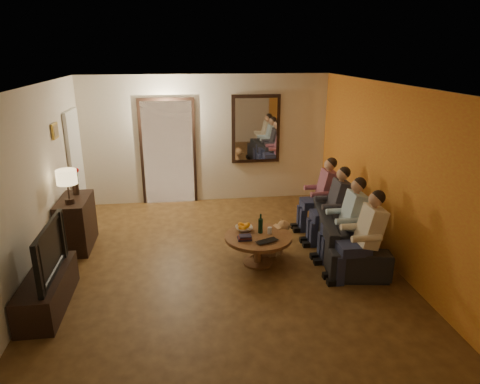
{
  "coord_description": "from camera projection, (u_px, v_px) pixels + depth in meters",
  "views": [
    {
      "loc": [
        -0.53,
        -5.64,
        3.06
      ],
      "look_at": [
        0.3,
        0.3,
        1.05
      ],
      "focal_mm": 32.0,
      "sensor_mm": 36.0,
      "label": 1
    }
  ],
  "objects": [
    {
      "name": "floor",
      "position": [
        223.0,
        266.0,
        6.33
      ],
      "size": [
        5.0,
        6.0,
        0.01
      ],
      "primitive_type": "cube",
      "color": "#472D13",
      "rests_on": "ground"
    },
    {
      "name": "ceiling",
      "position": [
        220.0,
        86.0,
        5.51
      ],
      "size": [
        5.0,
        6.0,
        0.01
      ],
      "primitive_type": "cube",
      "color": "white",
      "rests_on": "back_wall"
    },
    {
      "name": "back_wall",
      "position": [
        207.0,
        140.0,
        8.74
      ],
      "size": [
        5.0,
        0.02,
        2.6
      ],
      "primitive_type": "cube",
      "color": "beige",
      "rests_on": "floor"
    },
    {
      "name": "front_wall",
      "position": [
        262.0,
        304.0,
        3.1
      ],
      "size": [
        5.0,
        0.02,
        2.6
      ],
      "primitive_type": "cube",
      "color": "beige",
      "rests_on": "floor"
    },
    {
      "name": "left_wall",
      "position": [
        32.0,
        190.0,
        5.59
      ],
      "size": [
        0.02,
        6.0,
        2.6
      ],
      "primitive_type": "cube",
      "color": "beige",
      "rests_on": "floor"
    },
    {
      "name": "right_wall",
      "position": [
        392.0,
        176.0,
        6.25
      ],
      "size": [
        0.02,
        6.0,
        2.6
      ],
      "primitive_type": "cube",
      "color": "beige",
      "rests_on": "floor"
    },
    {
      "name": "orange_accent",
      "position": [
        391.0,
        176.0,
        6.25
      ],
      "size": [
        0.01,
        6.0,
        2.6
      ],
      "primitive_type": "cube",
      "color": "orange",
      "rests_on": "right_wall"
    },
    {
      "name": "kitchen_doorway",
      "position": [
        168.0,
        153.0,
        8.69
      ],
      "size": [
        1.0,
        0.06,
        2.1
      ],
      "primitive_type": "cube",
      "color": "#FFE0A5",
      "rests_on": "floor"
    },
    {
      "name": "door_trim",
      "position": [
        168.0,
        153.0,
        8.69
      ],
      "size": [
        1.12,
        0.04,
        2.22
      ],
      "primitive_type": "cube",
      "color": "black",
      "rests_on": "floor"
    },
    {
      "name": "fridge_glimpse",
      "position": [
        181.0,
        160.0,
        8.78
      ],
      "size": [
        0.45,
        0.03,
        1.7
      ],
      "primitive_type": "cube",
      "color": "silver",
      "rests_on": "floor"
    },
    {
      "name": "mirror_frame",
      "position": [
        256.0,
        129.0,
        8.77
      ],
      "size": [
        1.0,
        0.05,
        1.4
      ],
      "primitive_type": "cube",
      "color": "black",
      "rests_on": "back_wall"
    },
    {
      "name": "mirror_glass",
      "position": [
        256.0,
        129.0,
        8.74
      ],
      "size": [
        0.86,
        0.02,
        1.26
      ],
      "primitive_type": "cube",
      "color": "white",
      "rests_on": "back_wall"
    },
    {
      "name": "white_door",
      "position": [
        76.0,
        166.0,
        7.85
      ],
      "size": [
        0.06,
        0.85,
        2.04
      ],
      "primitive_type": "cube",
      "color": "white",
      "rests_on": "floor"
    },
    {
      "name": "framed_art",
      "position": [
        55.0,
        131.0,
        6.64
      ],
      "size": [
        0.03,
        0.28,
        0.24
      ],
      "primitive_type": "cube",
      "color": "#B28C33",
      "rests_on": "left_wall"
    },
    {
      "name": "art_canvas",
      "position": [
        56.0,
        131.0,
        6.65
      ],
      "size": [
        0.01,
        0.22,
        0.18
      ],
      "primitive_type": "cube",
      "color": "brown",
      "rests_on": "left_wall"
    },
    {
      "name": "dresser",
      "position": [
        76.0,
        223.0,
        6.84
      ],
      "size": [
        0.45,
        0.93,
        0.83
      ],
      "primitive_type": "cube",
      "color": "black",
      "rests_on": "floor"
    },
    {
      "name": "table_lamp",
      "position": [
        68.0,
        187.0,
        6.42
      ],
      "size": [
        0.3,
        0.3,
        0.54
      ],
      "primitive_type": null,
      "color": "beige",
      "rests_on": "dresser"
    },
    {
      "name": "flower_vase",
      "position": [
        75.0,
        181.0,
        6.85
      ],
      "size": [
        0.14,
        0.14,
        0.44
      ],
      "primitive_type": null,
      "color": "#B51314",
      "rests_on": "dresser"
    },
    {
      "name": "tv_stand",
      "position": [
        48.0,
        291.0,
        5.28
      ],
      "size": [
        0.45,
        1.31,
        0.44
      ],
      "primitive_type": "cube",
      "color": "black",
      "rests_on": "floor"
    },
    {
      "name": "tv",
      "position": [
        41.0,
        251.0,
        5.11
      ],
      "size": [
        1.13,
        0.15,
        0.65
      ],
      "primitive_type": "imported",
      "rotation": [
        0.0,
        0.0,
        1.57
      ],
      "color": "black",
      "rests_on": "tv_stand"
    },
    {
      "name": "sofa",
      "position": [
        346.0,
        232.0,
        6.74
      ],
      "size": [
        2.27,
        1.19,
        0.63
      ],
      "primitive_type": "imported",
      "rotation": [
        0.0,
        0.0,
        1.41
      ],
      "color": "black",
      "rests_on": "floor"
    },
    {
      "name": "person_a",
      "position": [
        365.0,
        240.0,
        5.79
      ],
      "size": [
        0.6,
        0.4,
        1.2
      ],
      "primitive_type": null,
      "color": "tan",
      "rests_on": "sofa"
    },
    {
      "name": "person_b",
      "position": [
        348.0,
        223.0,
        6.35
      ],
      "size": [
        0.6,
        0.4,
        1.2
      ],
      "primitive_type": null,
      "color": "tan",
      "rests_on": "sofa"
    },
    {
      "name": "person_c",
      "position": [
        335.0,
        209.0,
        6.92
      ],
      "size": [
        0.6,
        0.4,
        1.2
      ],
      "primitive_type": null,
      "color": "tan",
      "rests_on": "sofa"
    },
    {
      "name": "person_d",
      "position": [
        323.0,
        197.0,
        7.48
      ],
      "size": [
        0.6,
        0.4,
        1.2
      ],
      "primitive_type": null,
      "color": "tan",
      "rests_on": "sofa"
    },
    {
      "name": "dog",
      "position": [
        271.0,
        238.0,
        6.61
      ],
      "size": [
        0.6,
        0.38,
        0.56
      ],
      "primitive_type": null,
      "rotation": [
        0.0,
        0.0,
        0.26
      ],
      "color": "tan",
      "rests_on": "floor"
    },
    {
      "name": "coffee_table",
      "position": [
        258.0,
        249.0,
        6.36
      ],
      "size": [
        1.18,
        1.18,
        0.45
      ],
      "primitive_type": "cylinder",
      "rotation": [
        0.0,
        0.0,
        -0.21
      ],
      "color": "brown",
      "rests_on": "floor"
    },
    {
      "name": "bowl",
      "position": [
        244.0,
        228.0,
        6.46
      ],
      "size": [
        0.26,
        0.26,
        0.06
      ],
      "primitive_type": "imported",
      "color": "white",
      "rests_on": "coffee_table"
    },
    {
      "name": "oranges",
      "position": [
        244.0,
        224.0,
        6.44
      ],
      "size": [
        0.2,
        0.2,
        0.08
      ],
      "primitive_type": null,
      "color": "orange",
      "rests_on": "bowl"
    },
    {
      "name": "wine_bottle",
      "position": [
        261.0,
        223.0,
        6.34
      ],
      "size": [
        0.07,
        0.07,
        0.31
      ],
      "primitive_type": null,
      "color": "black",
      "rests_on": "coffee_table"
    },
    {
      "name": "wine_glass",
      "position": [
        270.0,
        231.0,
        6.34
      ],
      "size": [
        0.06,
        0.06,
        0.1
      ],
      "primitive_type": "cylinder",
      "color": "silver",
      "rests_on": "coffee_table"
    },
    {
      "name": "book_stack",
      "position": [
        245.0,
        237.0,
        6.16
      ],
      "size": [
        0.2,
        0.15,
        0.07
      ],
      "primitive_type": null,
      "color": "black",
      "rests_on": "coffee_table"
    },
    {
      "name": "laptop",
      "position": [
        269.0,
        243.0,
        6.04
      ],
      "size": [
        0.39,
        0.33,
        0.03
      ],
      "primitive_type": "imported",
      "rotation": [
        0.0,
        0.0,
        0.42
      ],
      "color": "black",
      "rests_on": "coffee_table"
    }
  ]
}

